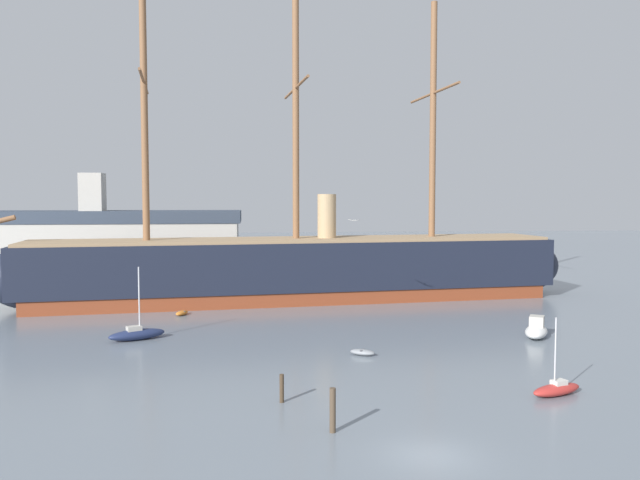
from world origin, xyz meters
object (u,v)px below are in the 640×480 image
object	(u,v)px
dinghy_far_left	(106,289)
mooring_piling_left_pair	(333,410)
sailboat_foreground_right	(557,389)
dockside_warehouse_left	(79,247)
sailboat_far_right	(526,287)
dinghy_alongside_bow	(182,313)
motorboat_distant_centre	(328,278)
seagull_in_flight	(354,220)
dinghy_near_centre	(362,352)
mooring_piling_nearest	(282,388)
sailboat_mid_left	(137,334)
tall_ship	(296,268)
motorboat_mid_right	(536,330)

from	to	relation	value
dinghy_far_left	mooring_piling_left_pair	xyz separation A→B (m)	(23.14, -53.23, 0.88)
sailboat_foreground_right	dockside_warehouse_left	world-z (taller)	dockside_warehouse_left
sailboat_far_right	dinghy_alongside_bow	bearing A→B (deg)	-163.38
mooring_piling_left_pair	motorboat_distant_centre	bearing A→B (deg)	83.26
dinghy_alongside_bow	motorboat_distant_centre	world-z (taller)	motorboat_distant_centre
dinghy_alongside_bow	seagull_in_flight	size ratio (longest dim) A/B	2.09
sailboat_far_right	dinghy_near_centre	bearing A→B (deg)	-131.06
dockside_warehouse_left	seagull_in_flight	world-z (taller)	dockside_warehouse_left
dinghy_alongside_bow	mooring_piling_nearest	world-z (taller)	mooring_piling_nearest
seagull_in_flight	sailboat_mid_left	bearing A→B (deg)	-164.21
dinghy_alongside_bow	mooring_piling_left_pair	xyz separation A→B (m)	(11.34, -34.46, 0.93)
tall_ship	mooring_piling_left_pair	size ratio (longest dim) A/B	31.97
tall_ship	motorboat_mid_right	bearing A→B (deg)	-48.87
sailboat_mid_left	motorboat_distant_centre	xyz separation A→B (m)	(20.88, 35.60, 0.02)
sailboat_foreground_right	mooring_piling_nearest	distance (m)	16.93
sailboat_foreground_right	mooring_piling_nearest	bearing A→B (deg)	178.27
motorboat_mid_right	tall_ship	bearing A→B (deg)	131.13
motorboat_mid_right	seagull_in_flight	size ratio (longest dim) A/B	4.52
sailboat_mid_left	dinghy_far_left	size ratio (longest dim) A/B	2.61
motorboat_distant_centre	seagull_in_flight	size ratio (longest dim) A/B	3.90
tall_ship	dinghy_alongside_bow	world-z (taller)	tall_ship
dinghy_alongside_bow	mooring_piling_nearest	xyz separation A→B (m)	(8.96, -29.35, 0.61)
sailboat_far_right	mooring_piling_nearest	world-z (taller)	sailboat_far_right
dinghy_near_centre	sailboat_far_right	size ratio (longest dim) A/B	0.35
tall_ship	seagull_in_flight	size ratio (longest dim) A/B	71.79
dinghy_far_left	motorboat_distant_centre	world-z (taller)	motorboat_distant_centre
mooring_piling_nearest	mooring_piling_left_pair	xyz separation A→B (m)	(2.38, -5.11, 0.32)
tall_ship	sailboat_foreground_right	size ratio (longest dim) A/B	15.39
sailboat_foreground_right	mooring_piling_left_pair	size ratio (longest dim) A/B	2.08
dockside_warehouse_left	motorboat_distant_centre	bearing A→B (deg)	-5.09
dinghy_alongside_bow	dinghy_far_left	bearing A→B (deg)	122.15
motorboat_distant_centre	sailboat_far_right	bearing A→B (deg)	-24.38
dinghy_near_centre	sailboat_far_right	world-z (taller)	sailboat_far_right
dinghy_alongside_bow	seagull_in_flight	xyz separation A→B (m)	(17.19, -5.73, 9.79)
dinghy_near_centre	dinghy_far_left	size ratio (longest dim) A/B	0.90
sailboat_mid_left	dinghy_far_left	xyz separation A→B (m)	(-9.20, 30.10, -0.24)
motorboat_mid_right	mooring_piling_left_pair	xyz separation A→B (m)	(-20.63, -20.34, 0.52)
sailboat_far_right	mooring_piling_left_pair	xyz separation A→B (m)	(-31.96, -47.39, 0.65)
dinghy_far_left	sailboat_far_right	bearing A→B (deg)	-6.05
mooring_piling_left_pair	dockside_warehouse_left	size ratio (longest dim) A/B	0.05
motorboat_mid_right	sailboat_far_right	world-z (taller)	sailboat_far_right
tall_ship	sailboat_far_right	size ratio (longest dim) A/B	12.18
seagull_in_flight	motorboat_mid_right	bearing A→B (deg)	-29.56
dinghy_far_left	sailboat_foreground_right	bearing A→B (deg)	-52.23
sailboat_mid_left	dinghy_alongside_bow	world-z (taller)	sailboat_mid_left
motorboat_distant_centre	dockside_warehouse_left	world-z (taller)	dockside_warehouse_left
motorboat_mid_right	mooring_piling_nearest	world-z (taller)	motorboat_mid_right
sailboat_foreground_right	mooring_piling_left_pair	distance (m)	15.26
sailboat_foreground_right	seagull_in_flight	distance (m)	27.39
mooring_piling_left_pair	dinghy_near_centre	bearing A→B (deg)	74.41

